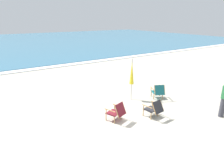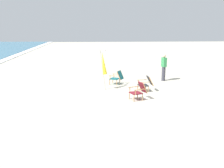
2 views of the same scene
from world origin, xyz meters
name	(u,v)px [view 2 (image 2 of 2)]	position (x,y,z in m)	size (l,w,h in m)	color
ground_plane	(148,99)	(0.00, 0.00, 0.00)	(80.00, 80.00, 0.00)	#B7AF9E
beach_chair_back_right	(146,83)	(1.44, -0.19, 0.42)	(0.65, 0.80, 0.79)	#28282D
beach_chair_far_center	(139,90)	(-0.05, 0.43, 0.43)	(0.78, 0.86, 0.81)	maroon
beach_chair_back_left	(117,77)	(3.09, 1.18, 0.43)	(0.83, 0.90, 0.80)	#196066
umbrella_furled_yellow	(103,64)	(1.95, 1.99, 1.38)	(0.42, 0.45, 2.11)	#B7B2A8
person_near_chairs	(164,67)	(3.93, -1.72, 0.84)	(0.38, 0.29, 1.63)	#383842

